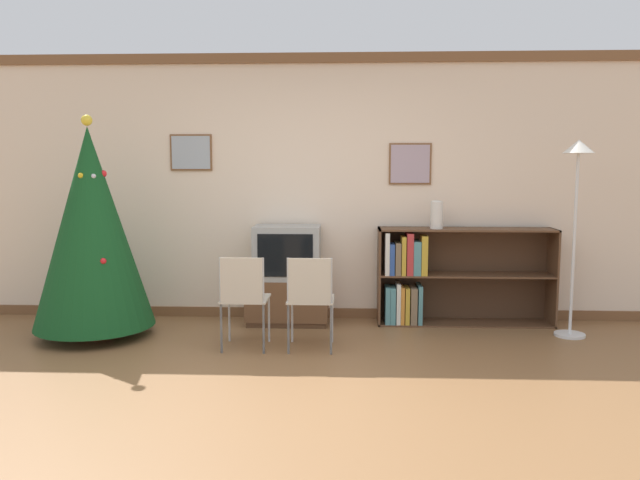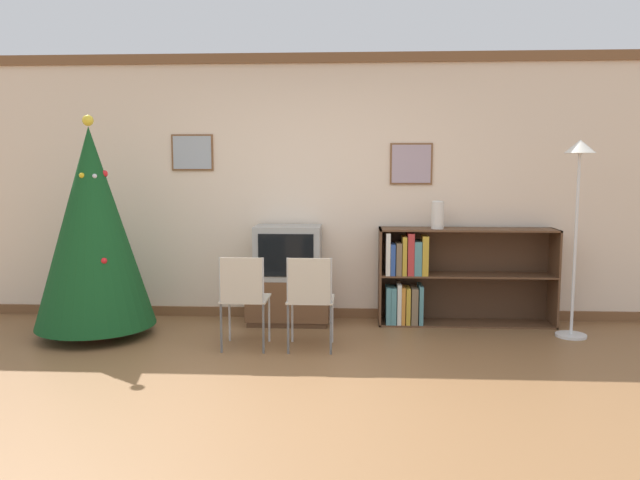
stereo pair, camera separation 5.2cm
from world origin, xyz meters
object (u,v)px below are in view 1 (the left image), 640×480
folding_chair_left (244,296)px  vase (437,214)px  christmas_tree (91,228)px  folding_chair_right (310,297)px  tv_console (288,301)px  standing_lamp (577,187)px  bookshelf (435,277)px  television (287,252)px

folding_chair_left → vase: bearing=28.5°
christmas_tree → folding_chair_right: (2.03, -0.38, -0.54)m
christmas_tree → folding_chair_left: christmas_tree is taller
tv_console → standing_lamp: 2.94m
folding_chair_right → bookshelf: bearing=39.9°
vase → bookshelf: bearing=79.9°
standing_lamp → folding_chair_left: bearing=-169.0°
tv_console → standing_lamp: size_ratio=0.45×
christmas_tree → folding_chair_left: 1.60m
bookshelf → vase: 0.63m
television → bookshelf: (1.48, 0.06, -0.25)m
television → vase: size_ratio=2.37×
christmas_tree → vase: bearing=10.1°
tv_console → folding_chair_right: 1.01m
folding_chair_left → bookshelf: size_ratio=0.47×
television → standing_lamp: standing_lamp is taller
folding_chair_right → tv_console: bearing=106.9°
folding_chair_right → bookshelf: size_ratio=0.47×
folding_chair_right → vase: bearing=38.8°
standing_lamp → tv_console: bearing=172.2°
tv_console → bookshelf: bearing=2.3°
tv_console → television: (0.00, -0.00, 0.49)m
tv_console → vase: bearing=0.6°
vase → christmas_tree: bearing=-169.9°
television → folding_chair_left: bearing=-106.9°
christmas_tree → folding_chair_left: bearing=-14.7°
television → folding_chair_left: television is taller
folding_chair_left → folding_chair_right: same height
bookshelf → standing_lamp: (1.20, -0.42, 0.92)m
folding_chair_right → folding_chair_left: bearing=180.0°
christmas_tree → television: 1.85m
christmas_tree → television: bearing=17.7°
tv_console → vase: 1.71m
folding_chair_right → christmas_tree: bearing=169.4°
television → folding_chair_right: bearing=-73.1°
folding_chair_left → folding_chair_right: (0.57, 0.00, 0.00)m
christmas_tree → bookshelf: size_ratio=1.17×
christmas_tree → vase: christmas_tree is taller
christmas_tree → television: christmas_tree is taller
folding_chair_left → standing_lamp: standing_lamp is taller
folding_chair_left → folding_chair_right: size_ratio=1.00×
tv_console → television: size_ratio=1.25×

